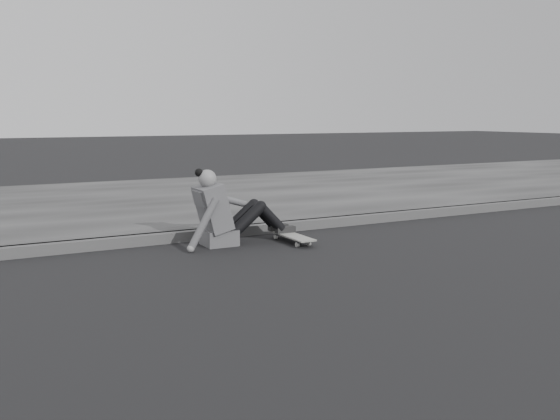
{
  "coord_description": "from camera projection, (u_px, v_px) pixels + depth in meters",
  "views": [
    {
      "loc": [
        -4.71,
        -4.24,
        1.45
      ],
      "look_at": [
        -1.78,
        1.28,
        0.5
      ],
      "focal_mm": 40.0,
      "sensor_mm": 36.0,
      "label": 1
    }
  ],
  "objects": [
    {
      "name": "sidewalk",
      "position": [
        254.0,
        195.0,
        10.99
      ],
      "size": [
        24.0,
        6.0,
        0.12
      ],
      "primitive_type": "cube",
      "color": "#363636",
      "rests_on": "ground"
    },
    {
      "name": "ground",
      "position": [
        501.0,
        265.0,
        6.11
      ],
      "size": [
        80.0,
        80.0,
        0.0
      ],
      "primitive_type": "plane",
      "color": "black",
      "rests_on": "ground"
    },
    {
      "name": "seated_woman",
      "position": [
        224.0,
        213.0,
        7.02
      ],
      "size": [
        1.38,
        0.46,
        0.88
      ],
      "color": "#515154",
      "rests_on": "ground"
    },
    {
      "name": "skateboard",
      "position": [
        292.0,
        236.0,
        7.18
      ],
      "size": [
        0.2,
        0.78,
        0.09
      ],
      "color": "#A4A49E",
      "rests_on": "ground"
    },
    {
      "name": "curb",
      "position": [
        352.0,
        220.0,
        8.35
      ],
      "size": [
        24.0,
        0.16,
        0.12
      ],
      "primitive_type": "cube",
      "color": "#464646",
      "rests_on": "ground"
    }
  ]
}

